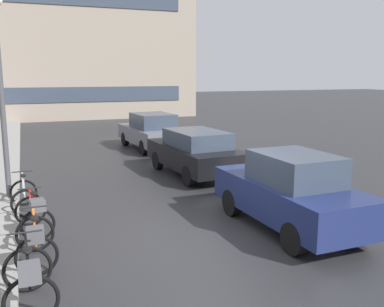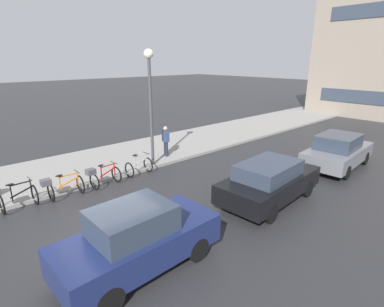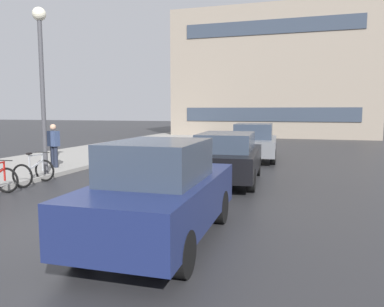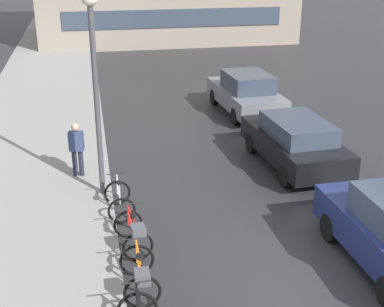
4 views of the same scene
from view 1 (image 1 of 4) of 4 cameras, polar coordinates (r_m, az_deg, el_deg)
ground_plane at (r=9.06m, az=1.79°, el=-11.40°), size 140.00×140.00×0.00m
bicycle_nearest at (r=6.73m, az=-20.88°, el=-15.46°), size 0.79×1.38×1.03m
bicycle_second at (r=8.18m, az=-20.13°, el=-10.85°), size 0.73×1.42×0.95m
bicycle_third at (r=9.69m, az=-20.22°, el=-7.49°), size 0.82×1.41×0.97m
bicycle_farthest at (r=11.51m, az=-21.45°, el=-5.28°), size 0.73×1.10×0.99m
car_navy at (r=9.66m, az=13.00°, el=-5.01°), size 1.79×4.08×1.71m
car_black at (r=14.46m, az=0.44°, el=0.23°), size 2.16×4.44×1.53m
car_grey at (r=19.64m, az=-5.34°, el=2.98°), size 2.23×4.49×1.63m
building_facade_main at (r=37.48m, az=-14.57°, el=13.14°), size 16.67×9.61×10.59m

